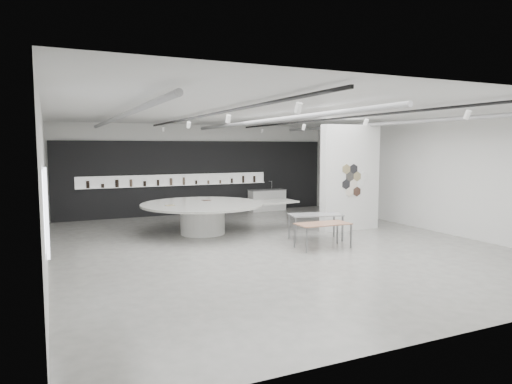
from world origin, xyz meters
name	(u,v)px	position (x,y,z in m)	size (l,w,h in m)	color
room	(269,174)	(-0.09, 0.00, 2.07)	(12.02, 14.02, 3.82)	#98968F
back_wall_display	(198,178)	(-0.08, 6.93, 1.54)	(11.80, 0.27, 3.10)	black
partition_column	(350,178)	(3.50, 1.00, 1.80)	(2.20, 0.38, 3.60)	white
display_island	(205,214)	(-1.25, 2.40, 0.67)	(5.45, 4.44, 1.03)	white
sample_table_wood	(323,225)	(1.10, -1.04, 0.66)	(1.53, 0.78, 0.71)	#A06D53
sample_table_stone	(315,216)	(1.49, -0.02, 0.74)	(1.71, 1.12, 0.81)	gray
kitchen_counter	(267,200)	(3.03, 6.53, 0.47)	(1.67, 0.67, 1.31)	white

